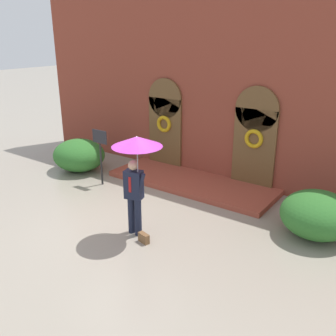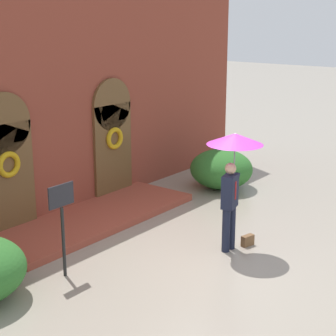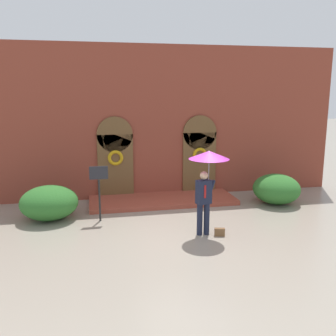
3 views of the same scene
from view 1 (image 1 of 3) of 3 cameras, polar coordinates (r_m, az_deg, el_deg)
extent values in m
plane|color=gray|center=(9.37, -6.62, -8.39)|extent=(80.00, 80.00, 0.00)
cube|color=brown|center=(11.80, 6.83, 11.88)|extent=(14.00, 0.50, 5.60)
cube|color=brown|center=(12.71, -0.44, 5.24)|extent=(1.30, 0.08, 2.40)
cylinder|color=brown|center=(12.47, -0.46, 10.58)|extent=(1.30, 0.08, 1.30)
cube|color=brown|center=(11.21, 12.94, 2.70)|extent=(1.30, 0.08, 2.40)
cylinder|color=brown|center=(10.93, 13.42, 8.72)|extent=(1.30, 0.08, 1.30)
torus|color=#C69314|center=(12.58, -0.63, 6.72)|extent=(0.56, 0.12, 0.56)
torus|color=#C69314|center=(11.05, 12.93, 4.35)|extent=(0.56, 0.12, 0.56)
cube|color=#98402E|center=(11.54, 3.50, -2.22)|extent=(5.20, 1.80, 0.16)
cylinder|color=#191E33|center=(8.77, -5.59, -7.11)|extent=(0.16, 0.16, 0.90)
cylinder|color=#191E33|center=(8.65, -4.58, -7.47)|extent=(0.16, 0.16, 0.90)
cube|color=#191E33|center=(8.38, -5.25, -2.54)|extent=(0.45, 0.33, 0.66)
cube|color=#A51919|center=(8.28, -5.84, -2.56)|extent=(0.06, 0.02, 0.36)
sphere|color=tan|center=(8.22, -5.35, 0.43)|extent=(0.22, 0.22, 0.22)
cylinder|color=#191E33|center=(8.21, -4.10, -2.24)|extent=(0.22, 0.09, 0.46)
cylinder|color=gray|center=(8.15, -4.64, -0.02)|extent=(0.02, 0.02, 0.98)
cone|color=#992893|center=(7.97, -4.75, 4.05)|extent=(1.10, 1.10, 0.22)
cone|color=white|center=(7.96, -4.76, 4.15)|extent=(0.61, 0.61, 0.20)
cube|color=brown|center=(8.50, -3.71, -10.60)|extent=(0.30, 0.18, 0.22)
cylinder|color=black|center=(11.55, -10.12, 0.55)|extent=(0.06, 0.06, 1.30)
cube|color=#232328|center=(11.30, -10.39, 4.71)|extent=(0.56, 0.03, 0.40)
ellipsoid|color=#2D6B28|center=(12.98, -13.39, 1.93)|extent=(1.78, 1.67, 1.07)
ellipsoid|color=#2D6B28|center=(9.23, 21.78, -6.58)|extent=(1.65, 1.70, 1.05)
camera|label=2|loc=(14.08, -54.61, 12.48)|focal=60.00mm
camera|label=3|loc=(8.86, -78.45, 0.73)|focal=40.00mm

